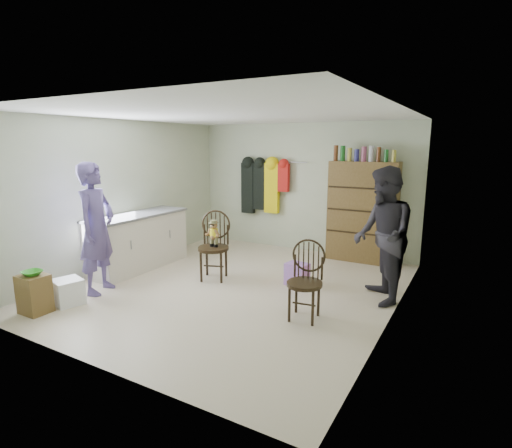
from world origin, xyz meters
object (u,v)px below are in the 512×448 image
Objects in this scene: dresser at (362,211)px; chair_front at (214,240)px; counter at (139,241)px; chair_far at (306,277)px.

chair_front is at bearing -129.63° from dresser.
chair_far is (3.27, -0.47, 0.05)m from counter.
chair_far reaches higher than counter.
dresser reaches higher than counter.
chair_front is 0.52× the size of dresser.
counter is 1.93× the size of chair_far.
dresser reaches higher than chair_far.
counter is 0.90× the size of dresser.
dresser is (-0.07, 2.76, 0.40)m from chair_far.
counter is at bearing 164.18° from chair_far.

